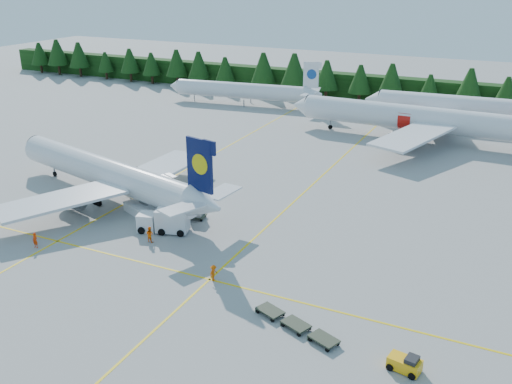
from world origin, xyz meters
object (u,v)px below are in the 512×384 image
at_px(baggage_tug, 405,364).
at_px(airliner_navy, 102,171).
at_px(airliner_red, 403,117).
at_px(service_truck, 163,220).
at_px(airstairs, 143,206).

bearing_deg(baggage_tug, airliner_navy, 167.22).
distance_m(airliner_navy, baggage_tug, 48.92).
bearing_deg(airliner_red, baggage_tug, -75.83).
xyz_separation_m(service_truck, baggage_tug, (31.04, -13.00, -0.77)).
relative_size(airliner_red, baggage_tug, 16.75).
bearing_deg(airliner_navy, baggage_tug, -8.47).
height_order(airliner_red, airstairs, airliner_red).
distance_m(airliner_red, baggage_tug, 66.79).
distance_m(airliner_navy, airliner_red, 55.31).
bearing_deg(airliner_red, service_truck, -106.00).
height_order(airliner_navy, baggage_tug, airliner_navy).
height_order(airstairs, service_truck, airstairs).
bearing_deg(airstairs, baggage_tug, -0.30).
bearing_deg(airliner_red, airstairs, -112.82).
height_order(airstairs, baggage_tug, airstairs).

